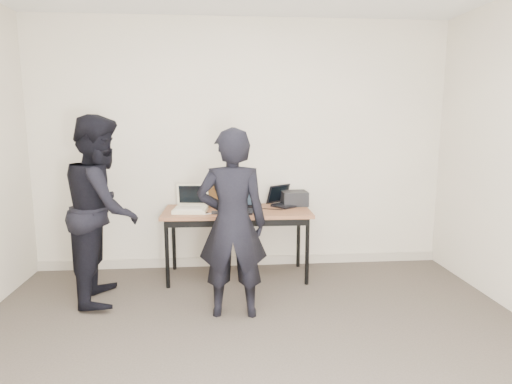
{
  "coord_description": "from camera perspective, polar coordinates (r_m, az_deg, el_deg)",
  "views": [
    {
      "loc": [
        -0.24,
        -2.43,
        1.64
      ],
      "look_at": [
        0.1,
        1.6,
        0.95
      ],
      "focal_mm": 30.0,
      "sensor_mm": 36.0,
      "label": 1
    }
  ],
  "objects": [
    {
      "name": "desk",
      "position": [
        4.41,
        -2.54,
        -3.16
      ],
      "size": [
        1.51,
        0.68,
        0.72
      ],
      "rotation": [
        0.0,
        0.0,
        -0.02
      ],
      "color": "brown",
      "rests_on": "ground"
    },
    {
      "name": "person_observer",
      "position": [
        4.11,
        -19.78,
        -2.11
      ],
      "size": [
        0.73,
        0.89,
        1.68
      ],
      "primitive_type": "imported",
      "rotation": [
        0.0,
        0.0,
        1.69
      ],
      "color": "black",
      "rests_on": "ground"
    },
    {
      "name": "cables",
      "position": [
        4.42,
        -1.87,
        -2.29
      ],
      "size": [
        1.15,
        0.46,
        0.01
      ],
      "rotation": [
        0.0,
        0.0,
        0.09
      ],
      "color": "black",
      "rests_on": "desk"
    },
    {
      "name": "room",
      "position": [
        2.46,
        0.82,
        2.93
      ],
      "size": [
        4.6,
        4.6,
        2.8
      ],
      "color": "#443C34",
      "rests_on": "ground"
    },
    {
      "name": "laptop_right",
      "position": [
        4.62,
        3.77,
        -1.21
      ],
      "size": [
        0.41,
        0.41,
        0.22
      ],
      "rotation": [
        0.0,
        0.0,
        0.64
      ],
      "color": "black",
      "rests_on": "desk"
    },
    {
      "name": "laptop_center",
      "position": [
        4.35,
        -2.28,
        -1.77
      ],
      "size": [
        0.4,
        0.39,
        0.26
      ],
      "rotation": [
        0.0,
        0.0,
        -0.25
      ],
      "color": "black",
      "rests_on": "desk"
    },
    {
      "name": "laptop_beige",
      "position": [
        4.39,
        -8.66,
        -1.84
      ],
      "size": [
        0.36,
        0.35,
        0.26
      ],
      "rotation": [
        0.0,
        0.0,
        -0.1
      ],
      "color": "beige",
      "rests_on": "desk"
    },
    {
      "name": "person_typist",
      "position": [
        3.53,
        -3.19,
        -4.27
      ],
      "size": [
        0.59,
        0.4,
        1.58
      ],
      "primitive_type": "imported",
      "rotation": [
        0.0,
        0.0,
        3.09
      ],
      "color": "black",
      "rests_on": "ground"
    },
    {
      "name": "equipment_box",
      "position": [
        4.64,
        5.15,
        -0.85
      ],
      "size": [
        0.28,
        0.24,
        0.15
      ],
      "primitive_type": "cube",
      "rotation": [
        0.0,
        0.0,
        0.05
      ],
      "color": "black",
      "rests_on": "desk"
    },
    {
      "name": "power_brick",
      "position": [
        4.23,
        -5.44,
        -2.75
      ],
      "size": [
        0.08,
        0.05,
        0.03
      ],
      "primitive_type": "cube",
      "rotation": [
        0.0,
        0.0,
        -0.11
      ],
      "color": "black",
      "rests_on": "desk"
    },
    {
      "name": "leather_satchel",
      "position": [
        4.6,
        -4.91,
        -0.3
      ],
      "size": [
        0.36,
        0.18,
        0.25
      ],
      "rotation": [
        0.0,
        0.0,
        -0.0
      ],
      "color": "#593717",
      "rests_on": "desk"
    },
    {
      "name": "baseboard",
      "position": [
        4.93,
        -1.79,
        -9.14
      ],
      "size": [
        4.5,
        0.03,
        0.1
      ],
      "primitive_type": "cube",
      "color": "#AFA391",
      "rests_on": "ground"
    },
    {
      "name": "tissue",
      "position": [
        4.58,
        -4.57,
        1.64
      ],
      "size": [
        0.14,
        0.11,
        0.08
      ],
      "primitive_type": "ellipsoid",
      "rotation": [
        0.0,
        0.0,
        -0.1
      ],
      "color": "white",
      "rests_on": "leather_satchel"
    }
  ]
}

